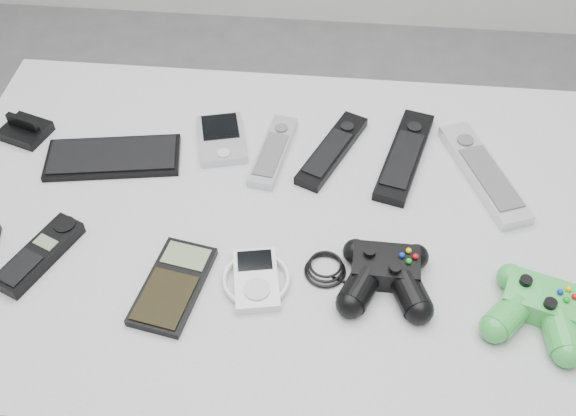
# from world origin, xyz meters

# --- Properties ---
(floor) EXTENTS (3.50, 3.50, 0.00)m
(floor) POSITION_xyz_m (0.00, 0.00, 0.00)
(floor) COLOR slate
(floor) RESTS_ON ground
(desk) EXTENTS (1.19, 0.76, 0.80)m
(desk) POSITION_xyz_m (0.09, -0.09, 0.73)
(desk) COLOR #9E9EA0
(desk) RESTS_ON floor
(pda_keyboard) EXTENTS (0.25, 0.14, 0.01)m
(pda_keyboard) POSITION_xyz_m (-0.24, 0.01, 0.80)
(pda_keyboard) COLOR black
(pda_keyboard) RESTS_ON desk
(dock_bracket) EXTENTS (0.09, 0.09, 0.04)m
(dock_bracket) POSITION_xyz_m (-0.42, 0.06, 0.82)
(dock_bracket) COLOR black
(dock_bracket) RESTS_ON desk
(pda) EXTENTS (0.11, 0.14, 0.02)m
(pda) POSITION_xyz_m (-0.06, 0.07, 0.81)
(pda) COLOR #ADAEB5
(pda) RESTS_ON desk
(remote_silver_a) EXTENTS (0.07, 0.18, 0.02)m
(remote_silver_a) POSITION_xyz_m (0.04, 0.05, 0.81)
(remote_silver_a) COLOR #ADAEB5
(remote_silver_a) RESTS_ON desk
(remote_black_a) EXTENTS (0.12, 0.20, 0.02)m
(remote_black_a) POSITION_xyz_m (0.15, 0.06, 0.81)
(remote_black_a) COLOR black
(remote_black_a) RESTS_ON desk
(remote_black_b) EXTENTS (0.11, 0.24, 0.02)m
(remote_black_b) POSITION_xyz_m (0.28, 0.06, 0.81)
(remote_black_b) COLOR black
(remote_black_b) RESTS_ON desk
(remote_silver_b) EXTENTS (0.14, 0.25, 0.02)m
(remote_silver_b) POSITION_xyz_m (0.41, 0.03, 0.81)
(remote_silver_b) COLOR silver
(remote_silver_b) RESTS_ON desk
(cordless_handset) EXTENTS (0.11, 0.16, 0.02)m
(cordless_handset) POSITION_xyz_m (-0.29, -0.22, 0.81)
(cordless_handset) COLOR black
(cordless_handset) RESTS_ON desk
(calculator) EXTENTS (0.11, 0.18, 0.02)m
(calculator) POSITION_xyz_m (-0.07, -0.26, 0.80)
(calculator) COLOR black
(calculator) RESTS_ON desk
(mp3_player) EXTENTS (0.12, 0.13, 0.02)m
(mp3_player) POSITION_xyz_m (0.05, -0.23, 0.81)
(mp3_player) COLOR silver
(mp3_player) RESTS_ON desk
(controller_black) EXTENTS (0.24, 0.15, 0.05)m
(controller_black) POSITION_xyz_m (0.24, -0.22, 0.82)
(controller_black) COLOR black
(controller_black) RESTS_ON desk
(controller_green) EXTENTS (0.18, 0.19, 0.05)m
(controller_green) POSITION_xyz_m (0.46, -0.25, 0.82)
(controller_green) COLOR #24852E
(controller_green) RESTS_ON desk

